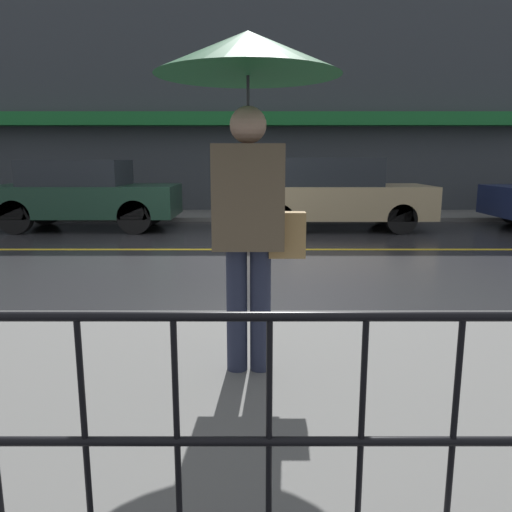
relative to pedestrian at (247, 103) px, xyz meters
The scene contains 8 objects.
ground_plane 5.61m from the pedestrian, 100.18° to the left, with size 80.00×80.00×0.00m, color #262628.
sidewalk_near 2.07m from the pedestrian, 166.27° to the right, with size 28.00×3.16×0.10m.
sidewalk_far 10.24m from the pedestrian, 95.32° to the left, with size 28.00×1.94×0.10m.
lane_marking 5.61m from the pedestrian, 100.18° to the left, with size 25.20×0.12×0.01m.
building_storefront 11.27m from the pedestrian, 94.80° to the left, with size 28.00×0.85×6.85m.
pedestrian is the anchor object (origin of this frame).
car_dark_green 8.71m from the pedestrian, 115.71° to the left, with size 4.00×1.71×1.51m.
car_tan 8.06m from the pedestrian, 77.37° to the left, with size 4.07×1.76×1.56m.
Camera 1 is at (0.98, -8.45, 1.54)m, focal length 35.00 mm.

